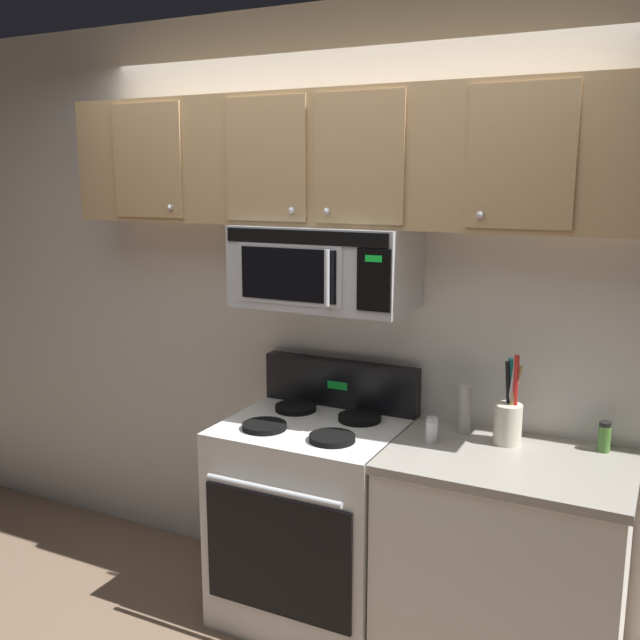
# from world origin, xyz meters

# --- Properties ---
(back_wall) EXTENTS (5.20, 0.10, 2.70)m
(back_wall) POSITION_xyz_m (0.00, 0.79, 1.35)
(back_wall) COLOR silver
(back_wall) RESTS_ON ground_plane
(stove_range) EXTENTS (0.76, 0.69, 1.12)m
(stove_range) POSITION_xyz_m (0.00, 0.42, 0.47)
(stove_range) COLOR white
(stove_range) RESTS_ON ground_plane
(over_range_microwave) EXTENTS (0.76, 0.43, 0.35)m
(over_range_microwave) POSITION_xyz_m (-0.00, 0.54, 1.58)
(over_range_microwave) COLOR #B7BABF
(upper_cabinets) EXTENTS (2.50, 0.36, 0.55)m
(upper_cabinets) POSITION_xyz_m (-0.00, 0.57, 2.02)
(upper_cabinets) COLOR tan
(counter_segment) EXTENTS (0.93, 0.65, 0.90)m
(counter_segment) POSITION_xyz_m (0.84, 0.43, 0.45)
(counter_segment) COLOR white
(counter_segment) RESTS_ON ground_plane
(utensil_crock_cream) EXTENTS (0.11, 0.11, 0.37)m
(utensil_crock_cream) POSITION_xyz_m (0.80, 0.57, 1.00)
(utensil_crock_cream) COLOR beige
(utensil_crock_cream) RESTS_ON counter_segment
(salt_shaker) EXTENTS (0.05, 0.05, 0.10)m
(salt_shaker) POSITION_xyz_m (0.53, 0.45, 0.95)
(salt_shaker) COLOR white
(salt_shaker) RESTS_ON counter_segment
(pepper_mill) EXTENTS (0.05, 0.05, 0.21)m
(pepper_mill) POSITION_xyz_m (0.61, 0.61, 1.00)
(pepper_mill) COLOR #B7B2A8
(pepper_mill) RESTS_ON counter_segment
(spice_jar) EXTENTS (0.05, 0.05, 0.12)m
(spice_jar) POSITION_xyz_m (1.16, 0.65, 0.96)
(spice_jar) COLOR #4C7F33
(spice_jar) RESTS_ON counter_segment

